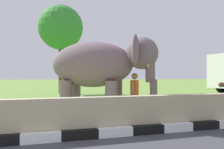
# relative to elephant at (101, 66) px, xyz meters

# --- Properties ---
(barrier_parapet) EXTENTS (28.00, 0.36, 1.00)m
(barrier_parapet) POSITION_rel_elephant_xyz_m (-1.17, -2.47, -1.43)
(barrier_parapet) COLOR tan
(barrier_parapet) RESTS_ON ground_plane
(elephant) EXTENTS (3.95, 3.46, 2.94)m
(elephant) POSITION_rel_elephant_xyz_m (0.00, 0.00, 0.00)
(elephant) COLOR slate
(elephant) RESTS_ON ground_plane
(person_handler) EXTENTS (0.42, 0.56, 1.66)m
(person_handler) POSITION_rel_elephant_xyz_m (1.15, -0.44, -1.00)
(person_handler) COLOR navy
(person_handler) RESTS_ON ground_plane
(tree_distant) EXTENTS (3.98, 3.98, 7.90)m
(tree_distant) POSITION_rel_elephant_xyz_m (-0.32, 12.98, 3.95)
(tree_distant) COLOR brown
(tree_distant) RESTS_ON ground_plane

